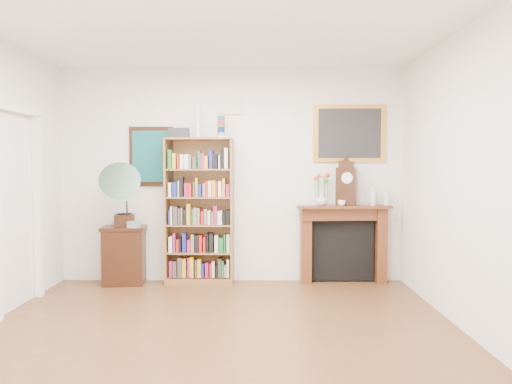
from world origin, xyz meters
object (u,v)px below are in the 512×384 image
(bookshelf, at_px, (200,203))
(mantel_clock, at_px, (346,184))
(flower_vase, at_px, (321,199))
(cd_stack, at_px, (134,225))
(fireplace, at_px, (343,237))
(teacup, at_px, (342,203))
(bottle_right, at_px, (387,198))
(bottle_left, at_px, (373,196))
(gramophone, at_px, (121,191))
(side_cabinet, at_px, (124,255))

(bookshelf, bearing_deg, mantel_clock, 1.97)
(flower_vase, bearing_deg, cd_stack, -174.77)
(fireplace, bearing_deg, teacup, -111.44)
(fireplace, xyz_separation_m, bottle_right, (0.55, -0.06, 0.53))
(flower_vase, xyz_separation_m, bottle_right, (0.84, -0.02, 0.02))
(teacup, bearing_deg, bottle_left, 11.77)
(gramophone, height_order, bottle_right, gramophone)
(mantel_clock, relative_size, bottle_right, 2.85)
(cd_stack, height_order, bottle_left, bottle_left)
(fireplace, distance_m, gramophone, 2.91)
(gramophone, xyz_separation_m, bottle_right, (3.38, 0.18, -0.10))
(fireplace, bearing_deg, side_cabinet, 179.14)
(mantel_clock, bearing_deg, bottle_right, 21.12)
(bottle_left, bearing_deg, bottle_right, -3.29)
(fireplace, height_order, flower_vase, flower_vase)
(side_cabinet, relative_size, bottle_right, 3.74)
(bookshelf, height_order, bottle_left, bookshelf)
(side_cabinet, bearing_deg, mantel_clock, -3.42)
(mantel_clock, relative_size, bottle_left, 2.37)
(bookshelf, bearing_deg, teacup, -0.35)
(bookshelf, xyz_separation_m, flower_vase, (1.58, 0.04, 0.04))
(mantel_clock, bearing_deg, flower_vase, -162.84)
(bookshelf, xyz_separation_m, gramophone, (-0.97, -0.16, 0.16))
(bookshelf, relative_size, bottle_right, 10.85)
(gramophone, bearing_deg, bottle_right, -9.26)
(fireplace, height_order, teacup, teacup)
(mantel_clock, bearing_deg, fireplace, 128.06)
(bookshelf, xyz_separation_m, bottle_left, (2.24, 0.03, 0.08))
(side_cabinet, distance_m, teacup, 2.87)
(bookshelf, xyz_separation_m, bottle_right, (2.42, 0.02, 0.06))
(bottle_left, bearing_deg, fireplace, 171.79)
(mantel_clock, height_order, bottle_right, mantel_clock)
(bookshelf, bearing_deg, flower_vase, 2.80)
(flower_vase, distance_m, bottle_right, 0.84)
(bookshelf, height_order, teacup, bookshelf)
(side_cabinet, relative_size, flower_vase, 4.66)
(teacup, bearing_deg, mantel_clock, 48.16)
(mantel_clock, height_order, teacup, mantel_clock)
(teacup, bearing_deg, cd_stack, -177.30)
(teacup, height_order, bottle_left, bottle_left)
(fireplace, distance_m, bottle_right, 0.76)
(gramophone, distance_m, flower_vase, 2.55)
(bookshelf, relative_size, mantel_clock, 3.81)
(bottle_left, bearing_deg, bookshelf, -179.22)
(cd_stack, relative_size, bottle_left, 0.50)
(side_cabinet, bearing_deg, bottle_left, -3.33)
(fireplace, xyz_separation_m, mantel_clock, (0.02, -0.07, 0.70))
(side_cabinet, relative_size, teacup, 7.63)
(flower_vase, bearing_deg, mantel_clock, -3.63)
(bottle_right, bearing_deg, gramophone, -176.96)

